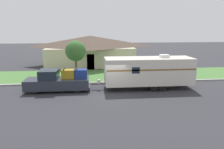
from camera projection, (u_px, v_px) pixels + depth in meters
name	position (u px, v px, depth m)	size (l,w,h in m)	color
ground_plane	(112.00, 94.00, 18.92)	(120.00, 120.00, 0.00)	#2D2D33
curb_strip	(108.00, 82.00, 22.54)	(80.00, 0.30, 0.14)	#999993
lawn_strip	(106.00, 75.00, 26.10)	(80.00, 7.00, 0.03)	#477538
house_across_street	(90.00, 50.00, 33.09)	(13.50, 8.63, 4.38)	beige
pickup_truck	(58.00, 81.00, 19.72)	(5.76, 2.07, 2.05)	black
travel_trailer	(149.00, 71.00, 20.37)	(9.41, 2.51, 3.18)	black
mailbox	(147.00, 71.00, 23.37)	(0.48, 0.20, 1.36)	brown
tree_in_yard	(76.00, 51.00, 23.40)	(2.23, 2.23, 4.27)	brown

